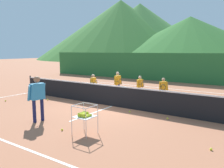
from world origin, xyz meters
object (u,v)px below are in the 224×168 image
tennis_net (112,95)px  student_2 (140,85)px  instructor (38,94)px  tennis_ball_5 (211,149)px  tennis_ball_6 (167,118)px  student_3 (163,88)px  tennis_ball_1 (5,101)px  tennis_ball_3 (48,100)px  ball_cart (84,115)px  student_0 (93,83)px  tennis_ball_4 (130,112)px  student_1 (118,82)px  tennis_ball_2 (62,130)px

tennis_net → student_2: size_ratio=9.78×
student_2 → instructor: bearing=-102.2°
tennis_ball_5 → tennis_ball_6: (-1.86, 1.96, 0.00)m
student_3 → tennis_net: bearing=-127.5°
instructor → tennis_ball_5: 5.78m
tennis_ball_1 → tennis_ball_3: 2.07m
tennis_ball_3 → tennis_net: bearing=13.6°
instructor → tennis_ball_5: instructor is taller
ball_cart → tennis_ball_3: 5.35m
student_0 → tennis_ball_4: student_0 is taller
student_3 → tennis_ball_3: bearing=-149.7°
tennis_ball_4 → student_3: bearing=80.9°
tennis_ball_1 → tennis_net: bearing=23.3°
student_3 → tennis_ball_5: student_3 is taller
student_2 → tennis_ball_5: bearing=-47.1°
student_2 → student_3: 1.36m
ball_cart → tennis_ball_1: 6.40m
instructor → tennis_ball_4: bearing=53.1°
ball_cart → tennis_ball_6: ball_cart is taller
student_2 → tennis_ball_6: bearing=-47.6°
student_1 → ball_cart: size_ratio=1.53×
student_3 → tennis_ball_4: size_ratio=17.67×
student_1 → ball_cart: bearing=-67.7°
tennis_ball_1 → tennis_ball_6: same height
student_1 → tennis_ball_4: size_ratio=20.16×
tennis_net → student_1: 2.28m
tennis_ball_6 → tennis_ball_1: bearing=-168.4°
student_2 → tennis_ball_6: size_ratio=17.73×
tennis_ball_3 → tennis_ball_5: (8.11, -1.68, 0.00)m
student_3 → instructor: bearing=-115.1°
tennis_ball_3 → tennis_ball_5: same height
student_0 → tennis_ball_3: 2.58m
tennis_net → tennis_ball_1: (-5.00, -2.16, -0.47)m
student_0 → tennis_ball_2: student_0 is taller
student_0 → ball_cart: (3.32, -4.64, -0.15)m
instructor → tennis_ball_1: size_ratio=24.07×
instructor → tennis_ball_6: bearing=36.7°
tennis_ball_5 → tennis_ball_2: bearing=-165.7°
tennis_ball_5 → tennis_ball_1: bearing=178.0°
instructor → tennis_ball_1: instructor is taller
student_0 → student_3: size_ratio=1.04×
tennis_net → tennis_ball_6: 2.92m
tennis_ball_3 → tennis_ball_4: bearing=4.1°
ball_cart → tennis_ball_1: bearing=168.8°
tennis_ball_5 → tennis_ball_6: 2.70m
tennis_ball_2 → tennis_ball_5: 4.36m
student_1 → student_2: student_1 is taller
tennis_ball_3 → tennis_ball_6: same height
tennis_ball_1 → tennis_ball_5: same height
instructor → ball_cart: bearing=-1.0°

